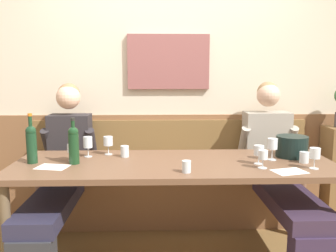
{
  "coord_description": "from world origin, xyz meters",
  "views": [
    {
      "loc": [
        -0.12,
        -2.39,
        1.41
      ],
      "look_at": [
        -0.04,
        0.44,
        0.97
      ],
      "focal_mm": 38.08,
      "sensor_mm": 36.0,
      "label": 1
    }
  ],
  "objects": [
    {
      "name": "room_wall_back",
      "position": [
        -0.0,
        1.09,
        1.4
      ],
      "size": [
        6.8,
        0.12,
        2.8
      ],
      "color": "beige",
      "rests_on": "ground"
    },
    {
      "name": "wood_wainscot_panel",
      "position": [
        0.0,
        1.04,
        0.49
      ],
      "size": [
        6.8,
        0.03,
        0.99
      ],
      "primitive_type": "cube",
      "color": "brown",
      "rests_on": "ground"
    },
    {
      "name": "wall_bench",
      "position": [
        0.0,
        0.83,
        0.28
      ],
      "size": [
        2.62,
        0.42,
        0.94
      ],
      "color": "brown",
      "rests_on": "ground"
    },
    {
      "name": "dining_table",
      "position": [
        0.0,
        0.12,
        0.68
      ],
      "size": [
        2.32,
        0.81,
        0.75
      ],
      "color": "brown",
      "rests_on": "ground"
    },
    {
      "name": "person_left_seat",
      "position": [
        -0.91,
        0.48,
        0.64
      ],
      "size": [
        0.47,
        1.28,
        1.3
      ],
      "color": "#2B2D32",
      "rests_on": "ground"
    },
    {
      "name": "person_right_seat",
      "position": [
        0.88,
        0.47,
        0.64
      ],
      "size": [
        0.51,
        1.28,
        1.31
      ],
      "color": "#332640",
      "rests_on": "ground"
    },
    {
      "name": "ice_bucket",
      "position": [
        0.91,
        0.26,
        0.84
      ],
      "size": [
        0.24,
        0.24,
        0.16
      ],
      "primitive_type": "cylinder",
      "color": "black",
      "rests_on": "dining_table"
    },
    {
      "name": "wine_bottle_clear_water",
      "position": [
        -0.72,
        0.1,
        0.9
      ],
      "size": [
        0.07,
        0.07,
        0.33
      ],
      "color": "#17391D",
      "rests_on": "dining_table"
    },
    {
      "name": "wine_bottle_green_tall",
      "position": [
        -1.02,
        0.13,
        0.9
      ],
      "size": [
        0.07,
        0.07,
        0.36
      ],
      "color": "#173820",
      "rests_on": "dining_table"
    },
    {
      "name": "wine_glass_mid_right",
      "position": [
        -0.66,
        0.31,
        0.86
      ],
      "size": [
        0.07,
        0.07,
        0.16
      ],
      "color": "silver",
      "rests_on": "dining_table"
    },
    {
      "name": "wine_glass_by_bottle",
      "position": [
        0.73,
        0.16,
        0.87
      ],
      "size": [
        0.07,
        0.07,
        0.16
      ],
      "color": "silver",
      "rests_on": "dining_table"
    },
    {
      "name": "wine_glass_center_front",
      "position": [
        0.59,
        -0.06,
        0.84
      ],
      "size": [
        0.06,
        0.06,
        0.13
      ],
      "color": "silver",
      "rests_on": "dining_table"
    },
    {
      "name": "wine_glass_right_end",
      "position": [
        0.94,
        -0.08,
        0.85
      ],
      "size": [
        0.07,
        0.07,
        0.14
      ],
      "color": "silver",
      "rests_on": "dining_table"
    },
    {
      "name": "wine_glass_center_rear",
      "position": [
        0.59,
        0.05,
        0.85
      ],
      "size": [
        0.07,
        0.07,
        0.13
      ],
      "color": "silver",
      "rests_on": "dining_table"
    },
    {
      "name": "wine_glass_near_bucket",
      "position": [
        -0.75,
        0.19,
        0.84
      ],
      "size": [
        0.07,
        0.07,
        0.12
      ],
      "color": "silver",
      "rests_on": "dining_table"
    },
    {
      "name": "wine_glass_mid_left",
      "position": [
        -0.51,
        0.38,
        0.85
      ],
      "size": [
        0.07,
        0.07,
        0.14
      ],
      "color": "silver",
      "rests_on": "dining_table"
    },
    {
      "name": "water_tumbler_right",
      "position": [
        -0.37,
        0.29,
        0.8
      ],
      "size": [
        0.06,
        0.06,
        0.09
      ],
      "primitive_type": "cylinder",
      "color": "silver",
      "rests_on": "dining_table"
    },
    {
      "name": "water_tumbler_left",
      "position": [
        0.93,
        0.08,
        0.79
      ],
      "size": [
        0.07,
        0.07,
        0.08
      ],
      "primitive_type": "cylinder",
      "color": "silver",
      "rests_on": "dining_table"
    },
    {
      "name": "water_tumbler_center",
      "position": [
        0.07,
        -0.15,
        0.79
      ],
      "size": [
        0.06,
        0.06,
        0.08
      ],
      "primitive_type": "cylinder",
      "color": "silver",
      "rests_on": "dining_table"
    },
    {
      "name": "tasting_sheet_left_guest",
      "position": [
        -0.85,
        0.01,
        0.76
      ],
      "size": [
        0.24,
        0.19,
        0.0
      ],
      "primitive_type": "cube",
      "rotation": [
        0.0,
        0.0,
        -0.21
      ],
      "color": "white",
      "rests_on": "dining_table"
    },
    {
      "name": "tasting_sheet_right_guest",
      "position": [
        0.74,
        -0.15,
        0.76
      ],
      "size": [
        0.24,
        0.2,
        0.0
      ],
      "primitive_type": "cube",
      "rotation": [
        0.0,
        0.0,
        0.27
      ],
      "color": "white",
      "rests_on": "dining_table"
    }
  ]
}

